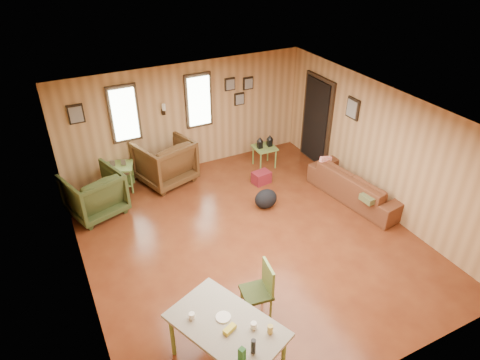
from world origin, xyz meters
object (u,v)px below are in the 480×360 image
(sofa, at_px, (359,181))
(recliner_brown, at_px, (165,159))
(side_table, at_px, (265,146))
(end_table, at_px, (120,173))
(recliner_green, at_px, (94,191))
(dining_table, at_px, (227,328))

(sofa, distance_m, recliner_brown, 4.05)
(sofa, relative_size, side_table, 2.80)
(sofa, bearing_deg, end_table, 51.16)
(sofa, relative_size, end_table, 3.06)
(recliner_brown, relative_size, recliner_green, 1.10)
(sofa, relative_size, recliner_green, 2.18)
(end_table, bearing_deg, recliner_brown, -6.93)
(recliner_green, height_order, dining_table, recliner_green)
(recliner_brown, distance_m, side_table, 2.25)
(recliner_brown, xyz_separation_m, end_table, (-0.94, 0.11, -0.15))
(recliner_brown, height_order, side_table, recliner_brown)
(end_table, height_order, side_table, side_table)
(sofa, bearing_deg, dining_table, 111.48)
(recliner_brown, bearing_deg, recliner_green, 0.95)
(end_table, xyz_separation_m, dining_table, (0.21, -4.76, 0.27))
(sofa, bearing_deg, side_table, 19.44)
(side_table, xyz_separation_m, dining_table, (-2.95, -4.25, 0.14))
(side_table, bearing_deg, recliner_green, -178.00)
(recliner_brown, relative_size, dining_table, 0.65)
(sofa, xyz_separation_m, end_table, (-4.20, 2.51, -0.03))
(sofa, height_order, recliner_green, recliner_green)
(dining_table, bearing_deg, end_table, 69.83)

